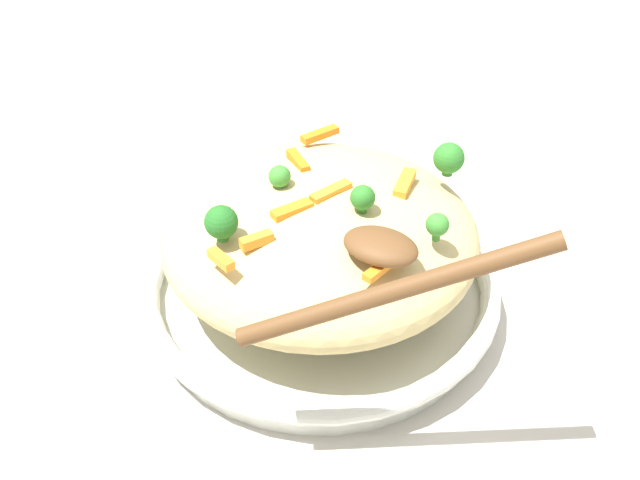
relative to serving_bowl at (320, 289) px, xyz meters
The scene contains 17 objects.
ground_plane 0.02m from the serving_bowl, ahead, with size 2.40×2.40×0.00m, color beige.
serving_bowl is the anchor object (origin of this frame).
pasta_mound 0.06m from the serving_bowl, ahead, with size 0.26×0.26×0.09m, color #D1BA7A.
carrot_piece_0 0.11m from the serving_bowl, ahead, with size 0.04×0.01×0.01m, color orange.
carrot_piece_1 0.11m from the serving_bowl, 99.47° to the right, with size 0.03×0.01×0.01m, color orange.
carrot_piece_2 0.14m from the serving_bowl, 118.98° to the left, with size 0.04×0.01×0.01m, color orange.
carrot_piece_3 0.11m from the serving_bowl, 141.56° to the left, with size 0.03×0.01×0.01m, color orange.
carrot_piece_4 0.12m from the serving_bowl, 40.95° to the left, with size 0.04×0.01×0.01m, color orange.
carrot_piece_5 0.15m from the serving_bowl, 101.58° to the right, with size 0.02×0.01×0.01m, color orange.
carrot_piece_6 0.14m from the serving_bowl, 34.81° to the right, with size 0.04×0.01×0.01m, color orange.
carrot_piece_7 0.13m from the serving_bowl, 98.38° to the right, with size 0.02×0.01×0.01m, color orange.
broccoli_floret_0 0.15m from the serving_bowl, ahead, with size 0.02×0.02×0.02m.
broccoli_floret_1 0.16m from the serving_bowl, 47.43° to the left, with size 0.03×0.03×0.03m.
broccoli_floret_2 0.14m from the serving_bowl, 113.82° to the right, with size 0.03×0.03×0.03m.
broccoli_floret_3 0.12m from the serving_bowl, 10.46° to the right, with size 0.02×0.02×0.02m.
broccoli_floret_4 0.12m from the serving_bowl, 164.46° to the right, with size 0.02×0.02×0.02m.
serving_spoon 0.17m from the serving_bowl, 40.71° to the right, with size 0.17×0.15×0.09m.
Camera 1 is at (0.24, -0.44, 0.46)m, focal length 42.45 mm.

